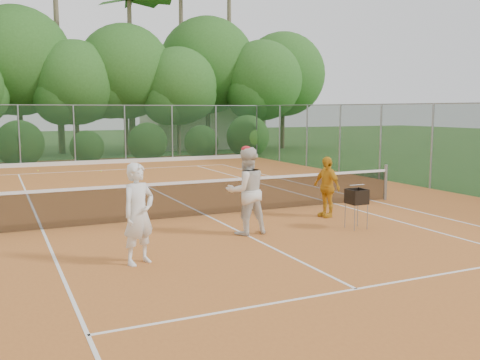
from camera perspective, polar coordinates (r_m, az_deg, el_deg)
name	(u,v)px	position (r m, az deg, el deg)	size (l,w,h in m)	color
ground	(207,217)	(14.20, -3.52, -3.91)	(120.00, 120.00, 0.00)	#294D1B
clay_court	(207,216)	(14.20, -3.52, -3.87)	(18.00, 36.00, 0.02)	#B56629
club_building	(202,127)	(39.57, -4.10, 5.65)	(8.00, 5.00, 3.00)	beige
tennis_net	(207,197)	(14.10, -3.54, -1.79)	(11.97, 0.10, 1.10)	gray
player_white	(139,214)	(9.85, -10.77, -3.56)	(0.68, 0.44, 1.85)	white
player_center_grp	(246,191)	(11.97, 0.66, -1.16)	(0.96, 0.75, 2.00)	silver
player_yellow	(327,187)	(14.12, 9.22, -0.71)	(0.93, 0.39, 1.59)	gold
ball_hopper	(357,197)	(12.84, 12.34, -1.82)	(0.41, 0.41, 0.94)	gray
stray_ball_a	(38,171)	(25.89, -20.75, 0.94)	(0.07, 0.07, 0.07)	yellow
stray_ball_b	(140,165)	(27.34, -10.67, 1.63)	(0.07, 0.07, 0.07)	#C8D130
stray_ball_c	(101,171)	(24.77, -14.61, 0.91)	(0.07, 0.07, 0.07)	#D9E836
court_markings	(207,216)	(14.19, -3.52, -3.82)	(11.03, 23.83, 0.01)	white
fence_back	(100,135)	(28.45, -14.69, 4.71)	(18.07, 0.07, 3.00)	#19381E
tropical_treeline	(106,71)	(33.89, -14.08, 11.23)	(32.10, 8.49, 15.03)	brown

